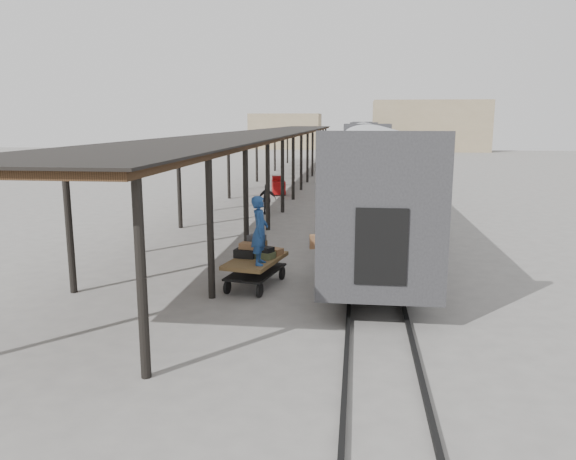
{
  "coord_description": "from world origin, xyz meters",
  "views": [
    {
      "loc": [
        2.62,
        -16.71,
        4.9
      ],
      "look_at": [
        0.62,
        -0.52,
        1.7
      ],
      "focal_mm": 35.0,
      "sensor_mm": 36.0,
      "label": 1
    }
  ],
  "objects_px": {
    "luggage_tug": "(278,186)",
    "baggage_cart": "(256,265)",
    "pedestrian": "(267,199)",
    "porter": "(260,230)"
  },
  "relations": [
    {
      "from": "luggage_tug",
      "to": "pedestrian",
      "type": "height_order",
      "value": "pedestrian"
    },
    {
      "from": "baggage_cart",
      "to": "porter",
      "type": "xyz_separation_m",
      "value": [
        0.25,
        -0.65,
        1.19
      ]
    },
    {
      "from": "baggage_cart",
      "to": "porter",
      "type": "height_order",
      "value": "porter"
    },
    {
      "from": "luggage_tug",
      "to": "baggage_cart",
      "type": "bearing_deg",
      "value": -96.43
    },
    {
      "from": "luggage_tug",
      "to": "porter",
      "type": "distance_m",
      "value": 21.77
    },
    {
      "from": "porter",
      "to": "pedestrian",
      "type": "xyz_separation_m",
      "value": [
        -2.0,
        13.63,
        -1.03
      ]
    },
    {
      "from": "luggage_tug",
      "to": "pedestrian",
      "type": "xyz_separation_m",
      "value": [
        0.51,
        -7.95,
        0.25
      ]
    },
    {
      "from": "luggage_tug",
      "to": "porter",
      "type": "xyz_separation_m",
      "value": [
        2.51,
        -21.58,
        1.28
      ]
    },
    {
      "from": "luggage_tug",
      "to": "pedestrian",
      "type": "distance_m",
      "value": 7.97
    },
    {
      "from": "porter",
      "to": "baggage_cart",
      "type": "bearing_deg",
      "value": 19.61
    }
  ]
}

